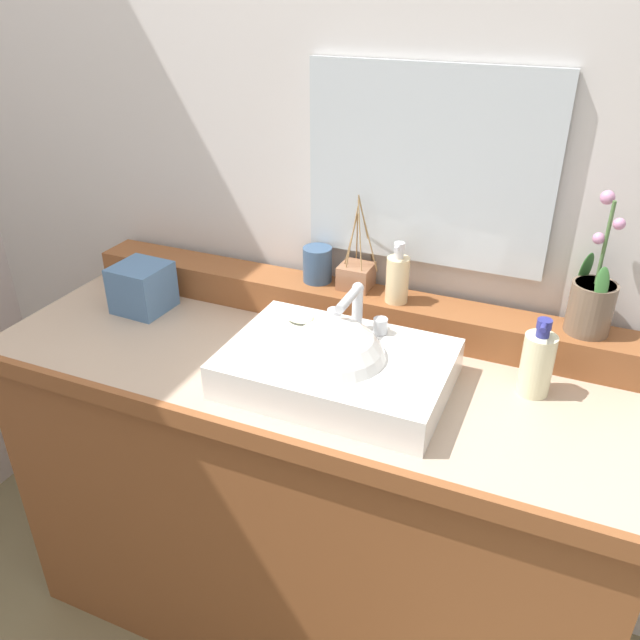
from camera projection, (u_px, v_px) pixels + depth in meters
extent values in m
cube|color=olive|center=(310.00, 620.00, 1.91)|extent=(3.32, 3.74, 0.10)
cube|color=beige|center=(372.00, 102.00, 1.55)|extent=(3.32, 0.20, 2.75)
cube|color=brown|center=(309.00, 505.00, 1.69)|extent=(1.47, 0.54, 0.83)
cube|color=tan|center=(307.00, 366.00, 1.48)|extent=(1.50, 0.57, 0.04)
cube|color=brown|center=(248.00, 437.00, 1.25)|extent=(1.50, 0.02, 0.04)
cube|color=brown|center=(342.00, 304.00, 1.62)|extent=(1.41, 0.12, 0.09)
cube|color=white|center=(337.00, 369.00, 1.37)|extent=(0.47, 0.33, 0.08)
sphere|color=white|center=(335.00, 370.00, 1.35)|extent=(0.23, 0.23, 0.23)
cylinder|color=silver|center=(357.00, 308.00, 1.41)|extent=(0.02, 0.02, 0.10)
cylinder|color=silver|center=(349.00, 299.00, 1.35)|extent=(0.02, 0.11, 0.02)
sphere|color=silver|center=(358.00, 288.00, 1.39)|extent=(0.03, 0.03, 0.03)
cylinder|color=silver|center=(334.00, 317.00, 1.45)|extent=(0.03, 0.03, 0.04)
cylinder|color=silver|center=(380.00, 326.00, 1.41)|extent=(0.03, 0.03, 0.04)
ellipsoid|color=beige|center=(300.00, 317.00, 1.46)|extent=(0.07, 0.04, 0.02)
cylinder|color=brown|center=(591.00, 308.00, 1.38)|extent=(0.10, 0.10, 0.12)
cylinder|color=tan|center=(595.00, 286.00, 1.36)|extent=(0.08, 0.08, 0.01)
cylinder|color=#476B38|center=(605.00, 244.00, 1.31)|extent=(0.01, 0.01, 0.18)
ellipsoid|color=#387033|center=(586.00, 269.00, 1.39)|extent=(0.04, 0.04, 0.09)
ellipsoid|color=#387033|center=(602.00, 285.00, 1.32)|extent=(0.03, 0.03, 0.08)
sphere|color=#BF7EA5|center=(599.00, 238.00, 1.31)|extent=(0.02, 0.02, 0.02)
sphere|color=#BF7EA5|center=(619.00, 224.00, 1.27)|extent=(0.02, 0.02, 0.02)
sphere|color=#BF7EA5|center=(608.00, 197.00, 1.29)|extent=(0.03, 0.03, 0.03)
cylinder|color=beige|center=(397.00, 280.00, 1.51)|extent=(0.05, 0.05, 0.11)
cylinder|color=silver|center=(399.00, 254.00, 1.48)|extent=(0.02, 0.02, 0.02)
cylinder|color=silver|center=(399.00, 247.00, 1.47)|extent=(0.02, 0.02, 0.02)
cylinder|color=silver|center=(398.00, 247.00, 1.46)|extent=(0.01, 0.03, 0.01)
cylinder|color=#354E6E|center=(317.00, 264.00, 1.62)|extent=(0.07, 0.07, 0.09)
cube|color=#986647|center=(356.00, 276.00, 1.60)|extent=(0.08, 0.08, 0.06)
cylinder|color=#9E7A4C|center=(368.00, 235.00, 1.54)|extent=(0.06, 0.01, 0.18)
cylinder|color=#9E7A4C|center=(366.00, 230.00, 1.56)|extent=(0.03, 0.06, 0.19)
cylinder|color=#9E7A4C|center=(357.00, 239.00, 1.57)|extent=(0.02, 0.05, 0.14)
cylinder|color=#9E7A4C|center=(351.00, 241.00, 1.56)|extent=(0.03, 0.01, 0.14)
cylinder|color=#9E7A4C|center=(352.00, 239.00, 1.54)|extent=(0.02, 0.03, 0.16)
cylinder|color=#9E7A4C|center=(360.00, 238.00, 1.53)|extent=(0.03, 0.03, 0.18)
cylinder|color=beige|center=(537.00, 365.00, 1.33)|extent=(0.07, 0.07, 0.14)
cylinder|color=navy|center=(543.00, 332.00, 1.29)|extent=(0.03, 0.03, 0.02)
cylinder|color=navy|center=(544.00, 324.00, 1.28)|extent=(0.03, 0.03, 0.02)
cylinder|color=navy|center=(544.00, 326.00, 1.26)|extent=(0.01, 0.04, 0.01)
cube|color=#4A6F9A|center=(142.00, 288.00, 1.66)|extent=(0.14, 0.14, 0.12)
cube|color=silver|center=(427.00, 168.00, 1.45)|extent=(0.57, 0.02, 0.45)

